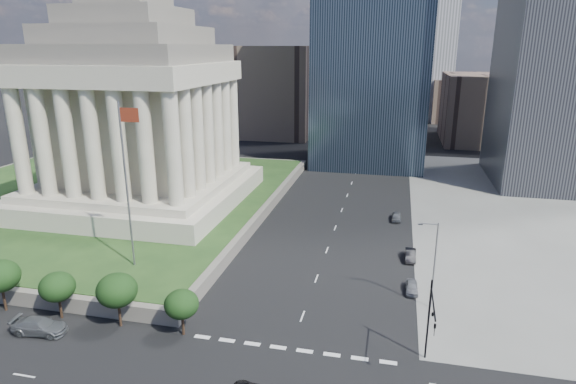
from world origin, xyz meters
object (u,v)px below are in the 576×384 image
(flagpole, at_px, (127,177))
(parked_sedan_mid, at_px, (410,255))
(suv_grey, at_px, (40,326))
(parked_sedan_far, at_px, (396,217))
(street_lamp_north, at_px, (433,260))
(traffic_signal_ne, at_px, (431,318))
(parked_sedan_near, at_px, (412,287))
(war_memorial, at_px, (133,87))

(flagpole, xyz_separation_m, parked_sedan_mid, (33.33, 13.36, -12.46))
(suv_grey, relative_size, parked_sedan_far, 1.46)
(parked_sedan_mid, bearing_deg, flagpole, -157.77)
(street_lamp_north, bearing_deg, traffic_signal_ne, -94.19)
(flagpole, xyz_separation_m, parked_sedan_near, (33.33, 4.15, -12.50))
(parked_sedan_mid, distance_m, parked_sedan_far, 15.50)
(parked_sedan_far, bearing_deg, traffic_signal_ne, -84.84)
(flagpole, bearing_deg, suv_grey, -104.51)
(flagpole, height_order, parked_sedan_near, flagpole)
(street_lamp_north, bearing_deg, parked_sedan_far, 97.96)
(war_memorial, distance_m, parked_sedan_mid, 51.12)
(flagpole, bearing_deg, war_memorial, 116.89)
(war_memorial, relative_size, traffic_signal_ne, 4.88)
(suv_grey, bearing_deg, street_lamp_north, -74.86)
(parked_sedan_near, xyz_separation_m, parked_sedan_far, (-2.05, 24.58, 0.03))
(flagpole, relative_size, suv_grey, 3.61)
(street_lamp_north, height_order, parked_sedan_mid, street_lamp_north)
(parked_sedan_near, bearing_deg, flagpole, -173.89)
(traffic_signal_ne, bearing_deg, parked_sedan_mid, 92.42)
(suv_grey, bearing_deg, war_memorial, 8.56)
(street_lamp_north, relative_size, parked_sedan_mid, 2.50)
(suv_grey, height_order, parked_sedan_mid, suv_grey)
(parked_sedan_near, bearing_deg, parked_sedan_far, 93.77)
(parked_sedan_mid, relative_size, parked_sedan_far, 1.06)
(war_memorial, distance_m, traffic_signal_ne, 60.00)
(flagpole, distance_m, suv_grey, 18.22)
(flagpole, xyz_separation_m, suv_grey, (-3.37, -13.00, -12.31))
(parked_sedan_mid, bearing_deg, suv_grey, -143.92)
(flagpole, relative_size, parked_sedan_far, 5.29)
(war_memorial, relative_size, flagpole, 1.95)
(war_memorial, bearing_deg, parked_sedan_mid, -13.16)
(war_memorial, height_order, flagpole, war_memorial)
(flagpole, distance_m, traffic_signal_ne, 36.69)
(parked_sedan_near, bearing_deg, street_lamp_north, -60.85)
(flagpole, height_order, parked_sedan_far, flagpole)
(suv_grey, bearing_deg, traffic_signal_ne, -90.74)
(war_memorial, bearing_deg, flagpole, -63.11)
(war_memorial, distance_m, street_lamp_north, 54.92)
(suv_grey, bearing_deg, parked_sedan_mid, -59.14)
(war_memorial, relative_size, parked_sedan_near, 10.84)
(street_lamp_north, xyz_separation_m, suv_grey, (-38.52, -14.00, -4.86))
(war_memorial, height_order, traffic_signal_ne, war_memorial)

